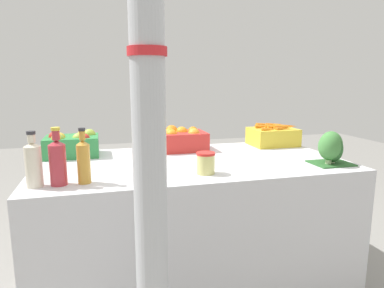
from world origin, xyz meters
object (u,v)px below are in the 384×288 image
(broccoli_pile, at_px, (331,147))
(juice_bottle_ruby, at_px, (58,161))
(carrot_crate, at_px, (273,136))
(juice_bottle_amber, at_px, (84,160))
(support_pole, at_px, (148,80))
(juice_bottle_cloudy, at_px, (33,163))
(orange_crate, at_px, (181,139))
(apple_crate, at_px, (73,144))
(pickle_jar, at_px, (206,163))

(broccoli_pile, xyz_separation_m, juice_bottle_ruby, (-1.45, -0.02, 0.01))
(carrot_crate, relative_size, juice_bottle_amber, 1.24)
(support_pole, relative_size, juice_bottle_ruby, 9.43)
(juice_bottle_cloudy, bearing_deg, orange_crate, 37.60)
(apple_crate, relative_size, juice_bottle_cloudy, 1.28)
(carrot_crate, height_order, pickle_jar, carrot_crate)
(support_pole, xyz_separation_m, orange_crate, (0.37, 1.12, -0.40))
(support_pole, distance_m, broccoli_pile, 1.27)
(broccoli_pile, bearing_deg, orange_crate, 139.88)
(juice_bottle_cloudy, relative_size, juice_bottle_ruby, 0.95)
(carrot_crate, distance_m, pickle_jar, 0.94)
(carrot_crate, bearing_deg, juice_bottle_amber, -154.19)
(juice_bottle_ruby, bearing_deg, juice_bottle_cloudy, 180.00)
(orange_crate, distance_m, broccoli_pile, 0.96)
(orange_crate, distance_m, pickle_jar, 0.62)
(apple_crate, relative_size, juice_bottle_ruby, 1.21)
(carrot_crate, bearing_deg, broccoli_pile, -86.64)
(orange_crate, xyz_separation_m, carrot_crate, (0.69, -0.00, -0.01))
(juice_bottle_amber, bearing_deg, carrot_crate, 25.81)
(support_pole, xyz_separation_m, pickle_jar, (0.35, 0.50, -0.42))
(juice_bottle_amber, bearing_deg, apple_crate, 98.41)
(orange_crate, height_order, juice_bottle_ruby, juice_bottle_ruby)
(orange_crate, distance_m, juice_bottle_amber, 0.88)
(support_pole, xyz_separation_m, juice_bottle_amber, (-0.24, 0.48, -0.36))
(apple_crate, height_order, pickle_jar, apple_crate)
(juice_bottle_cloudy, bearing_deg, juice_bottle_ruby, 0.00)
(apple_crate, height_order, carrot_crate, same)
(support_pole, bearing_deg, juice_bottle_cloudy, 133.09)
(carrot_crate, distance_m, juice_bottle_amber, 1.45)
(juice_bottle_cloudy, xyz_separation_m, juice_bottle_ruby, (0.10, 0.00, 0.00))
(apple_crate, height_order, juice_bottle_cloudy, juice_bottle_cloudy)
(support_pole, relative_size, pickle_jar, 22.60)
(carrot_crate, relative_size, broccoli_pile, 1.47)
(broccoli_pile, height_order, pickle_jar, broccoli_pile)
(juice_bottle_ruby, distance_m, pickle_jar, 0.71)
(juice_bottle_ruby, bearing_deg, broccoli_pile, 0.76)
(support_pole, distance_m, carrot_crate, 1.59)
(carrot_crate, xyz_separation_m, pickle_jar, (-0.71, -0.62, -0.01))
(support_pole, height_order, apple_crate, support_pole)
(juice_bottle_amber, bearing_deg, support_pole, -63.65)
(juice_bottle_ruby, bearing_deg, juice_bottle_amber, -0.00)
(support_pole, relative_size, juice_bottle_cloudy, 9.93)
(apple_crate, distance_m, broccoli_pile, 1.56)
(juice_bottle_cloudy, distance_m, pickle_jar, 0.81)
(support_pole, distance_m, orange_crate, 1.24)
(support_pole, height_order, pickle_jar, support_pole)
(support_pole, height_order, juice_bottle_ruby, support_pole)
(broccoli_pile, bearing_deg, support_pole, -155.39)
(orange_crate, height_order, juice_bottle_amber, juice_bottle_amber)
(support_pole, distance_m, juice_bottle_amber, 0.65)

